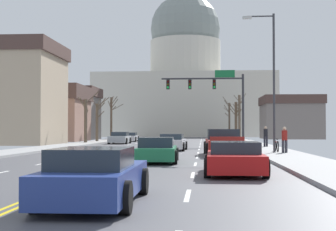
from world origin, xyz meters
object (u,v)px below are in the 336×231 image
object	(u,v)px
sedan_near_00	(222,140)
pickup_truck_near_02	(224,143)
sedan_near_03	(157,151)
sedan_near_05	(95,177)
bicycle_parked	(277,146)
pedestrian_00	(266,135)
sedan_near_04	(234,158)
sedan_near_01	(172,143)
signal_gantry	(214,91)
pedestrian_01	(285,138)
street_lamp_right	(270,71)
sedan_oncoming_00	(120,138)
sedan_oncoming_01	(130,137)

from	to	relation	value
sedan_near_00	pickup_truck_near_02	xyz separation A→B (m)	(-0.37, -13.39, 0.14)
pickup_truck_near_02	sedan_near_03	bearing A→B (deg)	-117.65
sedan_near_05	bicycle_parked	distance (m)	22.64
pedestrian_00	bicycle_parked	bearing A→B (deg)	-92.45
pedestrian_00	sedan_near_03	bearing A→B (deg)	-112.91
sedan_near_04	sedan_near_03	bearing A→B (deg)	119.36
sedan_near_01	signal_gantry	bearing A→B (deg)	73.74
pedestrian_01	bicycle_parked	bearing A→B (deg)	98.54
bicycle_parked	sedan_near_04	bearing A→B (deg)	-103.81
pickup_truck_near_02	sedan_near_03	distance (m)	7.41
street_lamp_right	sedan_oncoming_00	world-z (taller)	street_lamp_right
street_lamp_right	sedan_near_03	size ratio (longest dim) A/B	1.84
sedan_near_01	pedestrian_01	xyz separation A→B (m)	(7.21, -5.67, 0.43)
pedestrian_00	pedestrian_01	world-z (taller)	pedestrian_00
pickup_truck_near_02	sedan_near_05	size ratio (longest dim) A/B	1.20
sedan_near_01	pedestrian_01	size ratio (longest dim) A/B	2.81
signal_gantry	pickup_truck_near_02	distance (m)	17.84
sedan_near_00	signal_gantry	bearing A→B (deg)	99.18
sedan_near_05	pedestrian_01	distance (m)	21.18
street_lamp_right	sedan_oncoming_00	distance (m)	25.42
sedan_near_01	sedan_near_05	size ratio (longest dim) A/B	0.97
sedan_oncoming_01	sedan_oncoming_00	bearing A→B (deg)	-88.22
sedan_near_03	signal_gantry	bearing A→B (deg)	82.40
sedan_near_03	sedan_near_04	size ratio (longest dim) A/B	1.02
sedan_near_00	sedan_near_01	bearing A→B (deg)	-118.02
sedan_near_00	pedestrian_01	bearing A→B (deg)	-75.56
sedan_near_05	sedan_oncoming_01	size ratio (longest dim) A/B	1.03
sedan_near_04	sedan_oncoming_01	world-z (taller)	sedan_near_04
signal_gantry	pedestrian_00	distance (m)	8.85
pickup_truck_near_02	sedan_near_03	xyz separation A→B (m)	(-3.44, -6.56, -0.15)
sedan_near_00	pedestrian_00	bearing A→B (deg)	-38.90
sedan_near_05	sedan_oncoming_00	size ratio (longest dim) A/B	1.03
bicycle_parked	sedan_oncoming_00	bearing A→B (deg)	124.32
street_lamp_right	sedan_near_00	world-z (taller)	street_lamp_right
signal_gantry	pedestrian_00	bearing A→B (deg)	-58.48
sedan_near_05	street_lamp_right	bearing A→B (deg)	72.37
street_lamp_right	sedan_oncoming_01	distance (m)	33.29
pickup_truck_near_02	sedan_oncoming_00	distance (m)	24.28
signal_gantry	sedan_oncoming_01	xyz separation A→B (m)	(-10.19, 13.61, -4.71)
pedestrian_00	sedan_near_05	bearing A→B (deg)	-103.71
sedan_near_03	sedan_near_04	xyz separation A→B (m)	(3.32, -5.90, -0.00)
signal_gantry	sedan_oncoming_00	distance (m)	11.95
signal_gantry	sedan_oncoming_00	world-z (taller)	signal_gantry
sedan_near_01	sedan_near_05	bearing A→B (deg)	-90.02
sedan_oncoming_01	sedan_near_05	bearing A→B (deg)	-82.16
sedan_near_01	sedan_near_04	distance (m)	18.88
sedan_near_03	pedestrian_00	bearing A→B (deg)	67.09
pedestrian_00	signal_gantry	bearing A→B (deg)	121.52
pickup_truck_near_02	bicycle_parked	bearing A→B (deg)	31.07
pickup_truck_near_02	sedan_oncoming_01	size ratio (longest dim) A/B	1.23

